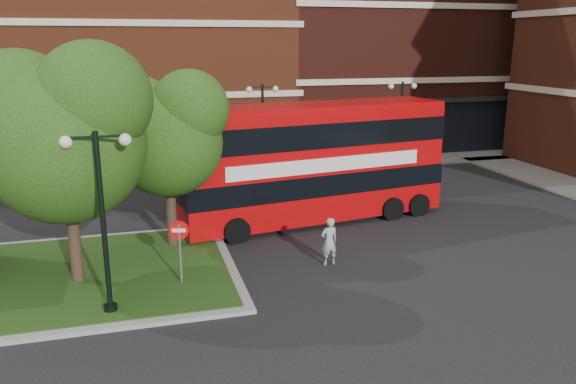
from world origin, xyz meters
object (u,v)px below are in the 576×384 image
object	(u,v)px
bus	(313,155)
woman	(329,241)
car_silver	(135,171)
car_white	(312,156)

from	to	relation	value
bus	woman	size ratio (longest dim) A/B	6.94
car_silver	car_white	world-z (taller)	car_white
bus	woman	xyz separation A→B (m)	(-0.93, -4.68, -1.94)
woman	bus	bearing A→B (deg)	-107.92
car_white	bus	bearing A→B (deg)	158.87
bus	woman	world-z (taller)	bus
woman	car_white	world-z (taller)	woman
car_silver	woman	bearing A→B (deg)	-157.42
woman	car_white	size ratio (longest dim) A/B	0.36
car_silver	bus	bearing A→B (deg)	-142.39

